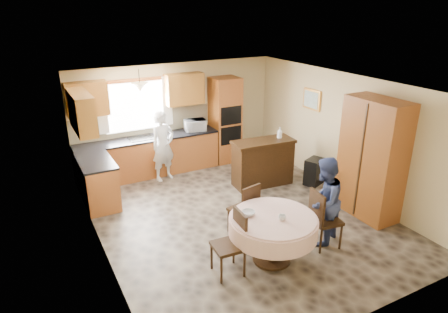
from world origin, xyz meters
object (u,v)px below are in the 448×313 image
Objects in this scene: chair_right at (322,216)px; person_dining at (324,202)px; cupboard at (372,159)px; chair_left at (233,240)px; chair_back at (246,207)px; oven_tower at (225,120)px; person_sink at (163,146)px; dining_table at (273,227)px; sideboard at (263,164)px.

person_dining is (0.10, 0.10, 0.20)m from chair_right.
chair_right is (-1.52, -0.46, -0.56)m from cupboard.
chair_left is 1.06m from chair_back.
person_sink is at bearing -167.65° from oven_tower.
chair_left is 1.03× the size of chair_back.
chair_right reaches higher than dining_table.
sideboard is at bearing 59.89° from dining_table.
person_dining is (1.03, 0.05, 0.15)m from dining_table.
sideboard is 0.60× the size of cupboard.
oven_tower reaches higher than chair_back.
cupboard is 2.53m from chair_back.
chair_back is (0.03, 0.83, -0.07)m from dining_table.
person_dining is at bearing 94.27° from chair_left.
chair_right is at bearing -96.19° from oven_tower.
dining_table is (-2.45, -0.41, -0.52)m from cupboard.
sideboard is 0.99× the size of dining_table.
cupboard reaches higher than chair_right.
chair_right is 4.02m from person_sink.
oven_tower reaches higher than chair_right.
sideboard is at bearing -51.15° from person_sink.
person_dining is at bearing -165.91° from cupboard.
chair_left is (-2.06, -4.08, -0.51)m from oven_tower.
chair_left is at bearing 36.78° from chair_back.
person_dining is (-1.42, -0.36, -0.36)m from cupboard.
person_sink is 1.06× the size of person_dining.
dining_table is 0.93m from chair_right.
person_sink is at bearing 96.17° from dining_table.
dining_table is 0.83m from chair_back.
dining_table is 1.35× the size of chair_right.
oven_tower is at bearing -121.90° from person_dining.
person_dining reaches higher than chair_left.
chair_left is 1.72m from person_dining.
cupboard reaches higher than person_sink.
person_dining is at bearing -94.91° from oven_tower.
dining_table is (-1.41, -2.44, 0.12)m from sideboard.
oven_tower is at bearing 157.15° from chair_left.
sideboard is at bearing -2.59° from chair_right.
person_dining is (-0.35, -4.07, -0.30)m from oven_tower.
chair_left is 3.71m from person_sink.
chair_right is 0.67× the size of person_dining.
oven_tower is 3.87m from cupboard.
dining_table is 1.04m from person_dining.
chair_back is at bearing 142.13° from chair_left.
dining_table is 1.36× the size of chair_left.
oven_tower is at bearing -123.79° from chair_back.
oven_tower is 1.33× the size of person_sink.
cupboard reaches higher than chair_back.
person_dining is at bearing -37.17° from chair_right.
chair_left is (-0.68, 0.04, -0.05)m from dining_table.
person_sink is (0.27, 3.69, 0.25)m from chair_left.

